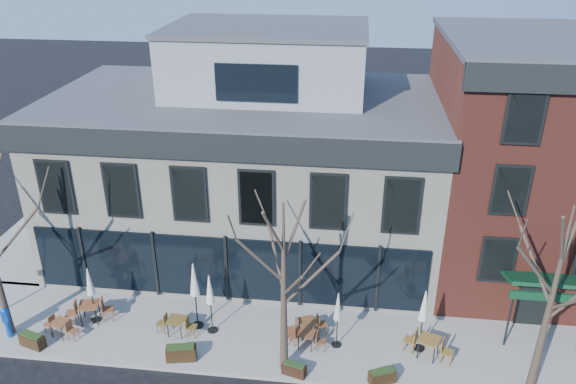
# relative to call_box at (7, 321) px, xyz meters

# --- Properties ---
(ground) EXTENTS (120.00, 120.00, 0.00)m
(ground) POSITION_rel_call_box_xyz_m (8.36, 3.47, -0.92)
(ground) COLOR black
(ground) RESTS_ON ground
(sidewalk_front) EXTENTS (33.50, 4.70, 0.15)m
(sidewalk_front) POSITION_rel_call_box_xyz_m (11.61, 1.32, -0.84)
(sidewalk_front) COLOR gray
(sidewalk_front) RESTS_ON ground
(sidewalk_side) EXTENTS (4.50, 12.00, 0.15)m
(sidewalk_side) POSITION_rel_call_box_xyz_m (-2.89, 9.47, -0.84)
(sidewalk_side) COLOR gray
(sidewalk_side) RESTS_ON ground
(corner_building) EXTENTS (18.39, 10.39, 11.10)m
(corner_building) POSITION_rel_call_box_xyz_m (8.44, 8.54, 3.81)
(corner_building) COLOR beige
(corner_building) RESTS_ON ground
(red_brick_building) EXTENTS (8.20, 11.78, 11.18)m
(red_brick_building) POSITION_rel_call_box_xyz_m (21.36, 8.45, 4.72)
(red_brick_building) COLOR maroon
(red_brick_building) RESTS_ON ground
(tree_mid) EXTENTS (3.50, 3.55, 7.04)m
(tree_mid) POSITION_rel_call_box_xyz_m (11.37, -0.43, 2.87)
(tree_mid) COLOR #382B21
(tree_mid) RESTS_ON sidewalk_front
(tree_right) EXTENTS (3.72, 3.77, 7.48)m
(tree_right) POSITION_rel_call_box_xyz_m (20.38, -0.43, 3.10)
(tree_right) COLOR #382B21
(tree_right) RESTS_ON sidewalk_front
(call_box) EXTENTS (0.29, 0.29, 1.45)m
(call_box) POSITION_rel_call_box_xyz_m (0.00, 0.00, 0.00)
(call_box) COLOR #0D45B2
(call_box) RESTS_ON sidewalk_front
(cafe_set_0) EXTENTS (1.65, 0.81, 0.85)m
(cafe_set_0) POSITION_rel_call_box_xyz_m (2.08, 0.33, -0.33)
(cafe_set_0) COLOR brown
(cafe_set_0) RESTS_ON sidewalk_front
(cafe_set_1) EXTENTS (2.06, 1.02, 1.05)m
(cafe_set_1) POSITION_rel_call_box_xyz_m (2.87, 1.35, -0.23)
(cafe_set_1) COLOR brown
(cafe_set_1) RESTS_ON sidewalk_front
(cafe_set_2) EXTENTS (1.74, 0.73, 0.91)m
(cafe_set_2) POSITION_rel_call_box_xyz_m (6.75, 1.00, -0.30)
(cafe_set_2) COLOR brown
(cafe_set_2) RESTS_ON sidewalk_front
(cafe_set_3) EXTENTS (1.72, 1.03, 0.89)m
(cafe_set_3) POSITION_rel_call_box_xyz_m (12.08, 1.55, -0.31)
(cafe_set_3) COLOR brown
(cafe_set_3) RESTS_ON sidewalk_front
(cafe_set_4) EXTENTS (1.65, 0.74, 0.85)m
(cafe_set_4) POSITION_rel_call_box_xyz_m (12.10, 0.86, -0.33)
(cafe_set_4) COLOR brown
(cafe_set_4) RESTS_ON sidewalk_front
(cafe_set_5) EXTENTS (1.99, 1.18, 1.03)m
(cafe_set_5) POSITION_rel_call_box_xyz_m (16.84, 0.88, -0.24)
(cafe_set_5) COLOR brown
(cafe_set_5) RESTS_ON sidewalk_front
(umbrella_0) EXTENTS (0.42, 0.42, 2.61)m
(umbrella_0) POSITION_rel_call_box_xyz_m (3.05, 1.42, 1.07)
(umbrella_0) COLOR black
(umbrella_0) RESTS_ON sidewalk_front
(umbrella_1) EXTENTS (0.49, 0.49, 3.08)m
(umbrella_1) POSITION_rel_call_box_xyz_m (7.45, 1.58, 1.41)
(umbrella_1) COLOR black
(umbrella_1) RESTS_ON sidewalk_front
(umbrella_2) EXTENTS (0.44, 0.44, 2.73)m
(umbrella_2) POSITION_rel_call_box_xyz_m (8.14, 1.35, 1.16)
(umbrella_2) COLOR black
(umbrella_2) RESTS_ON sidewalk_front
(umbrella_3) EXTENTS (0.40, 0.40, 2.53)m
(umbrella_3) POSITION_rel_call_box_xyz_m (13.28, 1.08, 1.01)
(umbrella_3) COLOR black
(umbrella_3) RESTS_ON sidewalk_front
(umbrella_4) EXTENTS (0.44, 0.44, 2.77)m
(umbrella_4) POSITION_rel_call_box_xyz_m (16.56, 1.26, 1.19)
(umbrella_4) COLOR black
(umbrella_4) RESTS_ON sidewalk_front
(planter_0) EXTENTS (1.13, 0.71, 0.59)m
(planter_0) POSITION_rel_call_box_xyz_m (1.24, -0.43, -0.48)
(planter_0) COLOR black
(planter_0) RESTS_ON sidewalk_front
(planter_1) EXTENTS (1.21, 0.66, 0.64)m
(planter_1) POSITION_rel_call_box_xyz_m (7.36, -0.44, -0.45)
(planter_1) COLOR black
(planter_1) RESTS_ON sidewalk_front
(planter_2) EXTENTS (0.97, 0.60, 0.51)m
(planter_2) POSITION_rel_call_box_xyz_m (11.78, -0.73, -0.52)
(planter_2) COLOR black
(planter_2) RESTS_ON sidewalk_front
(planter_3) EXTENTS (1.07, 0.75, 0.56)m
(planter_3) POSITION_rel_call_box_xyz_m (15.04, -0.73, -0.49)
(planter_3) COLOR #312110
(planter_3) RESTS_ON sidewalk_front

